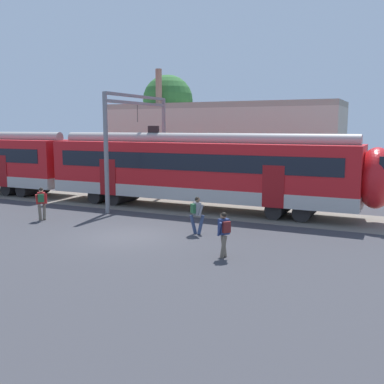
# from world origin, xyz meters

# --- Properties ---
(ground_plane) EXTENTS (160.00, 160.00, 0.00)m
(ground_plane) POSITION_xyz_m (0.00, 0.00, 0.00)
(ground_plane) COLOR #38383D
(track_bed) EXTENTS (80.00, 4.40, 0.01)m
(track_bed) POSITION_xyz_m (-11.10, 7.16, 0.01)
(track_bed) COLOR slate
(track_bed) RESTS_ON ground
(commuter_train) EXTENTS (38.05, 3.07, 4.73)m
(commuter_train) POSITION_xyz_m (-8.62, 7.16, 2.25)
(commuter_train) COLOR #B7B2AD
(commuter_train) RESTS_ON ground
(pedestrian_red) EXTENTS (0.51, 0.71, 1.67)m
(pedestrian_red) POSITION_xyz_m (-5.71, 0.95, 0.99)
(pedestrian_red) COLOR #6B6051
(pedestrian_red) RESTS_ON ground
(pedestrian_grey) EXTENTS (0.67, 0.52, 1.67)m
(pedestrian_grey) POSITION_xyz_m (2.57, 1.60, 0.99)
(pedestrian_grey) COLOR navy
(pedestrian_grey) RESTS_ON ground
(pedestrian_navy) EXTENTS (0.54, 0.67, 1.67)m
(pedestrian_navy) POSITION_xyz_m (4.95, -1.21, 0.99)
(pedestrian_navy) COLOR #6B6051
(pedestrian_navy) RESTS_ON ground
(catenary_gantry) EXTENTS (0.24, 6.64, 6.53)m
(catenary_gantry) POSITION_xyz_m (-3.88, 7.16, 4.31)
(catenary_gantry) COLOR gray
(catenary_gantry) RESTS_ON ground
(background_building) EXTENTS (17.64, 5.00, 9.20)m
(background_building) POSITION_xyz_m (-2.07, 15.88, 3.21)
(background_building) COLOR beige
(background_building) RESTS_ON ground
(street_tree_left) EXTENTS (4.20, 4.20, 9.00)m
(street_tree_left) POSITION_xyz_m (-7.75, 18.11, 6.86)
(street_tree_left) COLOR brown
(street_tree_left) RESTS_ON ground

